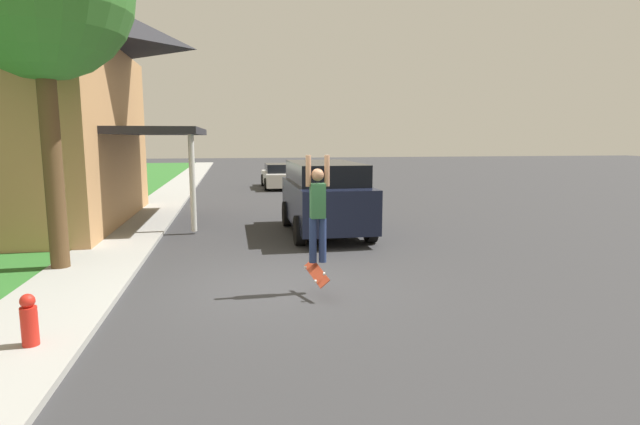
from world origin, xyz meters
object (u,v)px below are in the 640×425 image
object	(u,v)px
skateboard	(316,273)
fire_hydrant	(29,320)
car_down_street	(280,176)
skateboarder	(318,208)
suv_parked	(325,196)

from	to	relation	value
skateboard	fire_hydrant	size ratio (longest dim) A/B	1.17
car_down_street	skateboarder	bearing A→B (deg)	-93.58
suv_parked	skateboarder	bearing A→B (deg)	-101.88
skateboard	fire_hydrant	world-z (taller)	fire_hydrant
car_down_street	skateboard	distance (m)	18.91
car_down_street	skateboarder	world-z (taller)	skateboarder
suv_parked	skateboarder	world-z (taller)	skateboarder
skateboard	fire_hydrant	xyz separation A→B (m)	(-3.91, -1.63, 0.01)
fire_hydrant	suv_parked	bearing A→B (deg)	54.66
suv_parked	car_down_street	distance (m)	13.32
car_down_street	fire_hydrant	bearing A→B (deg)	-104.06
fire_hydrant	car_down_street	bearing A→B (deg)	75.94
car_down_street	skateboarder	xyz separation A→B (m)	(-1.17, -18.69, 0.86)
skateboarder	skateboard	size ratio (longest dim) A/B	2.38
skateboarder	skateboard	world-z (taller)	skateboarder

